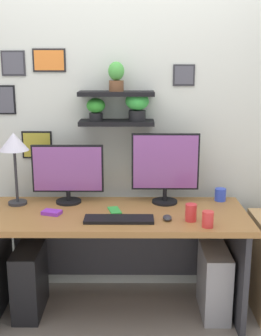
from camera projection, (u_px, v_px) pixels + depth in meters
ground_plane at (116, 312)px, 3.07m from camera, size 8.00×8.00×0.00m
back_wall_assembly at (117, 114)px, 3.17m from camera, size 4.40×0.24×2.70m
desk at (116, 238)px, 2.99m from camera, size 1.76×0.68×0.75m
monitor_left at (68, 172)px, 3.05m from camera, size 0.50×0.18×0.42m
monitor_right at (165, 166)px, 3.03m from camera, size 0.47×0.18×0.50m
keyboard at (119, 219)px, 2.74m from camera, size 0.44×0.14×0.02m
computer_mouse at (167, 218)px, 2.75m from camera, size 0.06×0.09×0.03m
desk_lamp at (14, 146)px, 2.96m from camera, size 0.20×0.20×0.51m
cell_phone at (115, 210)px, 2.92m from camera, size 0.10×0.15×0.01m
coffee_mug at (220, 195)px, 3.12m from camera, size 0.08×0.08×0.09m
pen_cup at (208, 219)px, 2.62m from camera, size 0.07×0.07×0.10m
scissors_tray at (52, 212)px, 2.85m from camera, size 0.14×0.11×0.02m
water_cup at (191, 213)px, 2.72m from camera, size 0.07×0.07×0.11m
computer_tower_left at (30, 280)px, 3.03m from camera, size 0.18×0.40×0.48m
computer_tower_right at (214, 281)px, 3.02m from camera, size 0.18×0.40×0.47m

